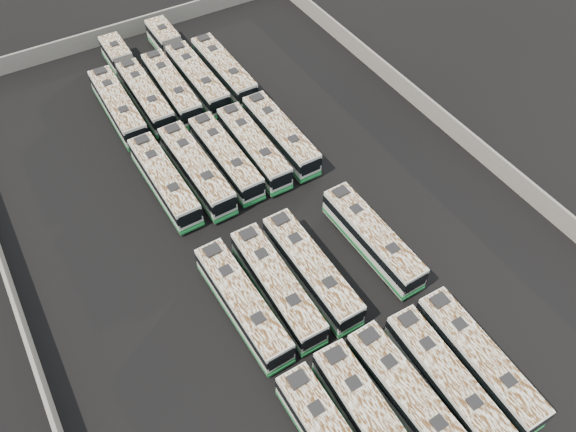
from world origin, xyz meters
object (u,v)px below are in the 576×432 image
object	(u,v)px
bus_midfront_far_right	(372,238)
bus_front_left	(373,423)
bus_back_center	(172,88)
bus_back_far_left	(118,107)
bus_front_center	(409,399)
bus_midfront_far_left	(242,303)
bus_front_right	(446,380)
bus_midfront_center	(311,270)
bus_midback_far_right	(280,135)
bus_back_left	(136,82)
bus_midback_far_left	(164,181)
bus_back_right	(186,65)
bus_midback_left	(196,170)
bus_midback_center	(226,157)
bus_front_far_right	(478,360)
bus_midback_right	(254,147)
bus_back_far_right	(224,70)

from	to	relation	value
bus_midfront_far_right	bus_front_left	bearing A→B (deg)	-127.33
bus_back_center	bus_back_far_left	bearing A→B (deg)	-178.26
bus_front_center	bus_midfront_far_left	bearing A→B (deg)	114.92
bus_front_right	bus_midfront_far_right	size ratio (longest dim) A/B	0.99
bus_front_left	bus_midfront_center	xyz separation A→B (m)	(3.24, 12.88, -0.01)
bus_midback_far_right	bus_back_left	xyz separation A→B (m)	(-9.42, 16.09, -0.05)
bus_midback_far_left	bus_back_right	size ratio (longest dim) A/B	0.63
bus_midfront_far_left	bus_midback_left	world-z (taller)	bus_midback_left
bus_front_left	bus_midback_center	xyz separation A→B (m)	(3.24, 28.53, -0.04)
bus_back_left	bus_front_far_right	bearing A→B (deg)	-77.71
bus_front_far_right	bus_back_far_left	size ratio (longest dim) A/B	0.98
bus_front_center	bus_midback_far_right	size ratio (longest dim) A/B	1.01
bus_front_far_right	bus_midback_far_right	xyz separation A→B (m)	(0.08, 28.82, 0.02)
bus_midback_right	bus_midback_center	bearing A→B (deg)	178.24
bus_midfront_center	bus_midback_center	xyz separation A→B (m)	(0.00, 15.66, -0.04)
bus_midback_right	bus_midback_far_right	bearing A→B (deg)	4.03
bus_midback_far_left	bus_back_far_left	distance (m)	12.80
bus_midfront_far_left	bus_midfront_far_right	distance (m)	12.72
bus_midfront_far_left	bus_back_far_left	world-z (taller)	bus_back_far_left
bus_front_center	bus_midback_left	bearing A→B (deg)	95.04
bus_front_left	bus_midback_right	size ratio (longest dim) A/B	1.03
bus_midback_center	bus_midback_right	world-z (taller)	bus_midback_right
bus_front_left	bus_midback_far_left	distance (m)	28.82
bus_midfront_far_right	bus_midback_left	world-z (taller)	bus_midback_left
bus_back_right	bus_midback_center	bearing A→B (deg)	-100.49
bus_midfront_far_left	bus_back_right	xyz separation A→B (m)	(9.44, 31.78, 0.02)
bus_back_far_left	bus_back_far_right	bearing A→B (deg)	0.94
bus_midfront_far_left	bus_midfront_far_right	world-z (taller)	bus_midfront_far_left
bus_front_far_right	bus_back_center	world-z (taller)	bus_back_center
bus_back_right	bus_front_far_right	bearing A→B (deg)	-85.81
bus_midback_far_left	bus_back_far_right	size ratio (longest dim) A/B	0.98
bus_midback_far_left	bus_back_center	xyz separation A→B (m)	(6.28, 12.83, 0.03)
bus_front_right	bus_back_far_right	size ratio (longest dim) A/B	0.96
bus_midfront_far_right	bus_midback_far_right	bearing A→B (deg)	89.16
bus_front_center	bus_midback_center	xyz separation A→B (m)	(0.03, 28.51, -0.03)
bus_front_left	bus_front_far_right	world-z (taller)	bus_front_left
bus_front_left	bus_midfront_center	distance (m)	13.28
bus_front_left	bus_back_center	bearing A→B (deg)	87.22
bus_midback_left	bus_back_center	distance (m)	13.42
bus_back_left	bus_midback_right	bearing A→B (deg)	-68.65
bus_midback_right	bus_back_center	size ratio (longest dim) A/B	0.98
bus_midback_right	bus_midfront_far_right	bearing A→B (deg)	-77.33
bus_midback_center	bus_midback_far_right	bearing A→B (deg)	-0.06
bus_midfront_center	bus_midback_far_right	xyz separation A→B (m)	(6.30, 15.71, -0.01)
bus_midback_far_left	bus_back_left	xyz separation A→B (m)	(3.29, 16.04, -0.04)
bus_back_left	bus_back_far_right	world-z (taller)	bus_back_far_right
bus_front_left	bus_back_far_right	size ratio (longest dim) A/B	1.00
bus_midfront_far_right	bus_back_far_right	distance (m)	28.50
bus_front_center	bus_back_left	size ratio (longest dim) A/B	0.67
bus_midfront_far_right	bus_midback_far_right	distance (m)	15.62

